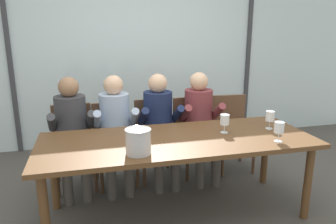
% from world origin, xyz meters
% --- Properties ---
extents(ground, '(14.00, 14.00, 0.00)m').
position_xyz_m(ground, '(0.00, 1.00, 0.00)').
color(ground, '#4C4742').
extents(window_glass_panel, '(7.60, 0.03, 2.60)m').
position_xyz_m(window_glass_panel, '(0.00, 2.06, 1.30)').
color(window_glass_panel, silver).
rests_on(window_glass_panel, ground).
extents(window_mullion_left, '(0.06, 0.06, 2.60)m').
position_xyz_m(window_mullion_left, '(-1.71, 2.04, 1.30)').
color(window_mullion_left, '#38383D').
rests_on(window_mullion_left, ground).
extents(window_mullion_right, '(0.06, 0.06, 2.60)m').
position_xyz_m(window_mullion_right, '(1.71, 2.04, 1.30)').
color(window_mullion_right, '#38383D').
rests_on(window_mullion_right, ground).
extents(hillside_vineyard, '(13.60, 2.40, 1.63)m').
position_xyz_m(hillside_vineyard, '(0.00, 5.84, 0.81)').
color(hillside_vineyard, '#386633').
rests_on(hillside_vineyard, ground).
extents(dining_table, '(2.40, 0.92, 0.74)m').
position_xyz_m(dining_table, '(0.00, 0.00, 0.67)').
color(dining_table, brown).
rests_on(dining_table, ground).
extents(chair_near_curtain, '(0.47, 0.47, 0.88)m').
position_xyz_m(chair_near_curtain, '(-0.93, 0.86, 0.51)').
color(chair_near_curtain, brown).
rests_on(chair_near_curtain, ground).
extents(chair_left_of_center, '(0.48, 0.48, 0.88)m').
position_xyz_m(chair_left_of_center, '(-0.50, 0.85, 0.51)').
color(chair_left_of_center, brown).
rests_on(chair_left_of_center, ground).
extents(chair_center, '(0.46, 0.46, 0.88)m').
position_xyz_m(chair_center, '(-0.03, 0.89, 0.51)').
color(chair_center, brown).
rests_on(chair_center, ground).
extents(chair_right_of_center, '(0.49, 0.49, 0.88)m').
position_xyz_m(chair_right_of_center, '(0.44, 0.90, 0.51)').
color(chair_right_of_center, brown).
rests_on(chair_right_of_center, ground).
extents(chair_near_window_right, '(0.47, 0.47, 0.88)m').
position_xyz_m(chair_near_window_right, '(0.93, 0.88, 0.51)').
color(chair_near_window_right, brown).
rests_on(chair_near_window_right, ground).
extents(person_charcoal_jacket, '(0.49, 0.63, 1.20)m').
position_xyz_m(person_charcoal_jacket, '(-0.93, 0.73, 0.69)').
color(person_charcoal_jacket, '#38383D').
rests_on(person_charcoal_jacket, ground).
extents(person_pale_blue_shirt, '(0.46, 0.61, 1.20)m').
position_xyz_m(person_pale_blue_shirt, '(-0.48, 0.73, 0.69)').
color(person_pale_blue_shirt, '#9EB2D1').
rests_on(person_pale_blue_shirt, ground).
extents(person_navy_polo, '(0.47, 0.61, 1.20)m').
position_xyz_m(person_navy_polo, '(0.00, 0.73, 0.69)').
color(person_navy_polo, '#192347').
rests_on(person_navy_polo, ground).
extents(person_maroon_top, '(0.47, 0.62, 1.20)m').
position_xyz_m(person_maroon_top, '(0.47, 0.73, 0.69)').
color(person_maroon_top, brown).
rests_on(person_maroon_top, ground).
extents(ice_bucket_primary, '(0.20, 0.20, 0.20)m').
position_xyz_m(ice_bucket_primary, '(-0.39, -0.27, 0.84)').
color(ice_bucket_primary, '#B7B7BC').
rests_on(ice_bucket_primary, dining_table).
extents(wine_glass_by_left_taster, '(0.08, 0.08, 0.17)m').
position_xyz_m(wine_glass_by_left_taster, '(0.93, 0.05, 0.86)').
color(wine_glass_by_left_taster, silver).
rests_on(wine_glass_by_left_taster, dining_table).
extents(wine_glass_near_bucket, '(0.08, 0.08, 0.17)m').
position_xyz_m(wine_glass_near_bucket, '(0.81, -0.29, 0.86)').
color(wine_glass_near_bucket, silver).
rests_on(wine_glass_near_bucket, dining_table).
extents(wine_glass_center_pour, '(0.08, 0.08, 0.17)m').
position_xyz_m(wine_glass_center_pour, '(0.46, 0.05, 0.86)').
color(wine_glass_center_pour, silver).
rests_on(wine_glass_center_pour, dining_table).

